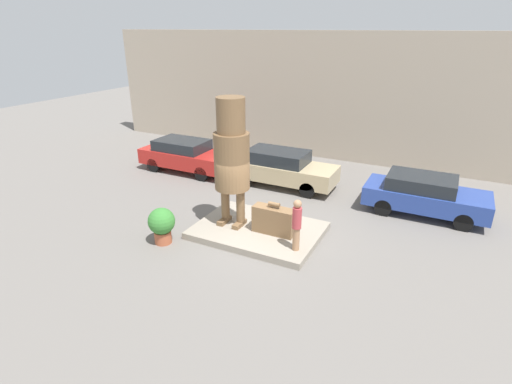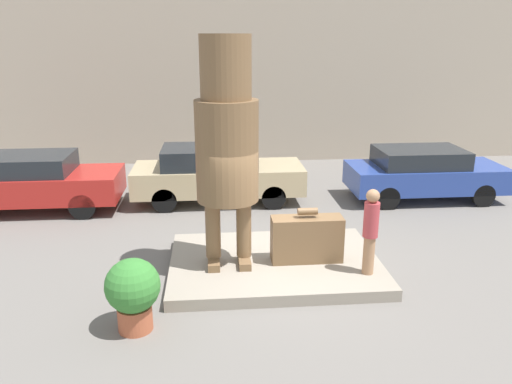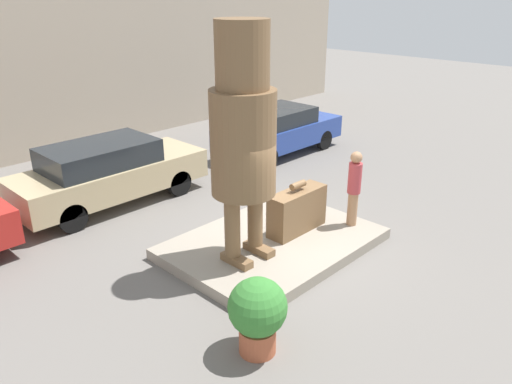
{
  "view_description": "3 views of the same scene",
  "coord_description": "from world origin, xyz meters",
  "px_view_note": "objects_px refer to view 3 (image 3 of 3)",
  "views": [
    {
      "loc": [
        5.38,
        -10.81,
        6.56
      ],
      "look_at": [
        -0.0,
        -0.15,
        1.59
      ],
      "focal_mm": 28.0,
      "sensor_mm": 36.0,
      "label": 1
    },
    {
      "loc": [
        -1.19,
        -9.11,
        4.51
      ],
      "look_at": [
        -0.35,
        0.28,
        1.56
      ],
      "focal_mm": 35.0,
      "sensor_mm": 36.0,
      "label": 2
    },
    {
      "loc": [
        -6.79,
        -6.09,
        5.03
      ],
      "look_at": [
        -0.38,
        0.13,
        1.34
      ],
      "focal_mm": 35.0,
      "sensor_mm": 36.0,
      "label": 3
    }
  ],
  "objects_px": {
    "tourist": "(354,186)",
    "parked_car_tan": "(108,172)",
    "parked_car_blue": "(278,129)",
    "statue_figure": "(243,128)",
    "planter_pot": "(258,312)",
    "giant_suitcase": "(297,210)"
  },
  "relations": [
    {
      "from": "tourist",
      "to": "parked_car_tan",
      "type": "height_order",
      "value": "tourist"
    },
    {
      "from": "tourist",
      "to": "parked_car_blue",
      "type": "relative_size",
      "value": 0.38
    },
    {
      "from": "statue_figure",
      "to": "parked_car_blue",
      "type": "bearing_deg",
      "value": 36.67
    },
    {
      "from": "statue_figure",
      "to": "planter_pot",
      "type": "bearing_deg",
      "value": -130.09
    },
    {
      "from": "parked_car_tan",
      "to": "parked_car_blue",
      "type": "height_order",
      "value": "parked_car_tan"
    },
    {
      "from": "tourist",
      "to": "parked_car_blue",
      "type": "distance_m",
      "value": 5.88
    },
    {
      "from": "statue_figure",
      "to": "giant_suitcase",
      "type": "relative_size",
      "value": 3.08
    },
    {
      "from": "statue_figure",
      "to": "giant_suitcase",
      "type": "distance_m",
      "value": 2.59
    },
    {
      "from": "statue_figure",
      "to": "parked_car_tan",
      "type": "xyz_separation_m",
      "value": [
        -0.18,
        4.55,
        -1.92
      ]
    },
    {
      "from": "parked_car_blue",
      "to": "parked_car_tan",
      "type": "bearing_deg",
      "value": 177.37
    },
    {
      "from": "parked_car_tan",
      "to": "parked_car_blue",
      "type": "bearing_deg",
      "value": -2.63
    },
    {
      "from": "parked_car_blue",
      "to": "planter_pot",
      "type": "bearing_deg",
      "value": -139.98
    },
    {
      "from": "parked_car_tan",
      "to": "planter_pot",
      "type": "relative_size",
      "value": 3.89
    },
    {
      "from": "statue_figure",
      "to": "tourist",
      "type": "xyz_separation_m",
      "value": [
        2.6,
        -0.69,
        -1.63
      ]
    },
    {
      "from": "parked_car_tan",
      "to": "planter_pot",
      "type": "bearing_deg",
      "value": -102.26
    },
    {
      "from": "parked_car_blue",
      "to": "planter_pot",
      "type": "relative_size",
      "value": 3.59
    },
    {
      "from": "planter_pot",
      "to": "parked_car_tan",
      "type": "bearing_deg",
      "value": 77.74
    },
    {
      "from": "statue_figure",
      "to": "planter_pot",
      "type": "height_order",
      "value": "statue_figure"
    },
    {
      "from": "parked_car_tan",
      "to": "tourist",
      "type": "bearing_deg",
      "value": -62.06
    },
    {
      "from": "statue_figure",
      "to": "parked_car_tan",
      "type": "distance_m",
      "value": 4.94
    },
    {
      "from": "statue_figure",
      "to": "tourist",
      "type": "distance_m",
      "value": 3.14
    },
    {
      "from": "giant_suitcase",
      "to": "parked_car_blue",
      "type": "xyz_separation_m",
      "value": [
        4.2,
        4.29,
        0.11
      ]
    }
  ]
}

